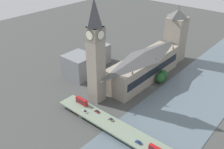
% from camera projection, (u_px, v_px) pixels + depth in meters
% --- Properties ---
extents(ground_plane, '(600.00, 600.00, 0.00)m').
position_uv_depth(ground_plane, '(151.00, 87.00, 227.85)').
color(ground_plane, '#424442').
extents(river_water, '(59.76, 360.00, 0.30)m').
position_uv_depth(river_water, '(188.00, 102.00, 207.36)').
color(river_water, slate).
rests_on(river_water, ground_plane).
extents(parliament_hall, '(23.25, 88.71, 28.53)m').
position_uv_depth(parliament_hall, '(144.00, 66.00, 234.45)').
color(parliament_hall, gray).
rests_on(parliament_hall, ground_plane).
extents(clock_tower, '(11.97, 11.97, 84.63)m').
position_uv_depth(clock_tower, '(96.00, 51.00, 189.90)').
color(clock_tower, gray).
rests_on(clock_tower, ground_plane).
extents(victoria_tower, '(18.49, 18.49, 60.15)m').
position_uv_depth(victoria_tower, '(175.00, 36.00, 265.93)').
color(victoria_tower, gray).
rests_on(victoria_tower, ground_plane).
extents(road_bridge, '(151.52, 14.60, 4.62)m').
position_uv_depth(road_bridge, '(143.00, 143.00, 161.55)').
color(road_bridge, '#5D6A59').
rests_on(road_bridge, ground_plane).
extents(double_decker_bus_lead, '(11.38, 2.60, 5.00)m').
position_uv_depth(double_decker_bus_lead, '(82.00, 101.00, 196.23)').
color(double_decker_bus_lead, red).
rests_on(double_decker_bus_lead, road_bridge).
extents(car_northbound_lead, '(4.44, 1.93, 1.38)m').
position_uv_depth(car_northbound_lead, '(139.00, 142.00, 159.85)').
color(car_northbound_lead, navy).
rests_on(car_northbound_lead, road_bridge).
extents(car_northbound_mid, '(4.25, 1.92, 1.37)m').
position_uv_depth(car_northbound_mid, '(111.00, 119.00, 179.73)').
color(car_northbound_mid, slate).
rests_on(car_northbound_mid, road_bridge).
extents(car_southbound_tail, '(4.20, 1.81, 1.42)m').
position_uv_depth(car_southbound_tail, '(97.00, 111.00, 188.04)').
color(car_southbound_tail, maroon).
rests_on(car_southbound_tail, road_bridge).
extents(car_southbound_extra, '(4.54, 1.85, 1.35)m').
position_uv_depth(car_southbound_extra, '(85.00, 111.00, 188.02)').
color(car_southbound_extra, silver).
rests_on(car_southbound_extra, road_bridge).
extents(city_block_west, '(20.36, 19.63, 20.33)m').
position_uv_depth(city_block_west, '(98.00, 53.00, 269.18)').
color(city_block_west, gray).
rests_on(city_block_west, ground_plane).
extents(city_block_center, '(25.82, 23.89, 22.31)m').
position_uv_depth(city_block_center, '(79.00, 66.00, 240.94)').
color(city_block_center, slate).
rests_on(city_block_center, ground_plane).
extents(tree_embankment_near, '(9.17, 9.17, 10.75)m').
position_uv_depth(tree_embankment_near, '(163.00, 75.00, 235.93)').
color(tree_embankment_near, brown).
rests_on(tree_embankment_near, ground_plane).
extents(tree_embankment_mid, '(8.59, 8.59, 9.94)m').
position_uv_depth(tree_embankment_mid, '(160.00, 78.00, 231.52)').
color(tree_embankment_mid, brown).
rests_on(tree_embankment_mid, ground_plane).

